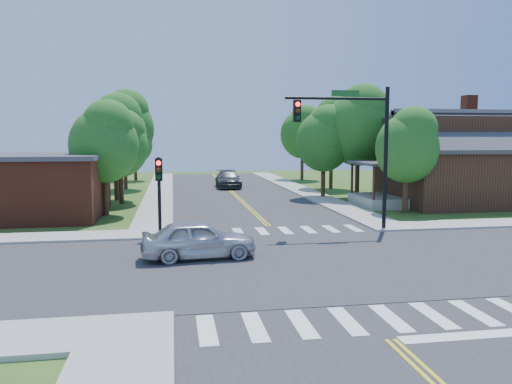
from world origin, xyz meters
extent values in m
plane|color=#2E5219|center=(0.00, 0.00, 0.00)|extent=(100.00, 100.00, 0.00)
cube|color=#2D2D30|center=(0.00, 0.00, 0.02)|extent=(10.00, 90.00, 0.04)
cube|color=#2D2D30|center=(0.00, 0.00, 0.03)|extent=(90.00, 10.00, 0.04)
cube|color=#2D2D30|center=(0.00, 0.00, 0.00)|extent=(10.20, 10.20, 0.06)
cube|color=#9E9B93|center=(6.10, 25.00, 0.07)|extent=(2.20, 40.00, 0.14)
cube|color=#9E9B93|center=(-6.10, 25.00, 0.07)|extent=(2.20, 40.00, 0.14)
cube|color=white|center=(-4.20, 6.20, 0.05)|extent=(0.45, 2.00, 0.01)
cube|color=white|center=(-3.00, 6.20, 0.05)|extent=(0.45, 2.00, 0.01)
cube|color=white|center=(-1.80, 6.20, 0.05)|extent=(0.45, 2.00, 0.01)
cube|color=white|center=(-0.60, 6.20, 0.05)|extent=(0.45, 2.00, 0.01)
cube|color=white|center=(0.60, 6.20, 0.05)|extent=(0.45, 2.00, 0.01)
cube|color=white|center=(1.80, 6.20, 0.05)|extent=(0.45, 2.00, 0.01)
cube|color=white|center=(3.00, 6.20, 0.05)|extent=(0.45, 2.00, 0.01)
cube|color=white|center=(4.20, 6.20, 0.05)|extent=(0.45, 2.00, 0.01)
cube|color=white|center=(-4.20, -6.20, 0.05)|extent=(0.45, 2.00, 0.01)
cube|color=white|center=(-3.00, -6.20, 0.05)|extent=(0.45, 2.00, 0.01)
cube|color=white|center=(-1.80, -6.20, 0.05)|extent=(0.45, 2.00, 0.01)
cube|color=white|center=(-0.60, -6.20, 0.05)|extent=(0.45, 2.00, 0.01)
cube|color=white|center=(0.60, -6.20, 0.05)|extent=(0.45, 2.00, 0.01)
cube|color=white|center=(1.80, -6.20, 0.05)|extent=(0.45, 2.00, 0.01)
cube|color=white|center=(3.00, -6.20, 0.05)|extent=(0.45, 2.00, 0.01)
cube|color=yellow|center=(-0.10, 26.25, 0.05)|extent=(0.10, 37.50, 0.01)
cube|color=yellow|center=(0.10, 26.25, 0.05)|extent=(0.10, 37.50, 0.01)
cube|color=white|center=(2.50, -7.60, 0.00)|extent=(4.60, 0.45, 0.09)
cylinder|color=black|center=(5.60, 5.60, 3.60)|extent=(0.20, 0.20, 7.20)
cylinder|color=black|center=(3.00, 5.60, 6.60)|extent=(5.20, 0.14, 0.14)
cube|color=#19591E|center=(3.40, 5.55, 6.85)|extent=(1.40, 0.04, 0.30)
cube|color=black|center=(1.00, 5.60, 5.98)|extent=(0.34, 0.28, 1.05)
sphere|color=#FF0C0C|center=(1.00, 5.43, 6.29)|extent=(0.22, 0.22, 0.22)
sphere|color=#3F2605|center=(1.00, 5.43, 5.97)|extent=(0.22, 0.22, 0.22)
sphere|color=#05330F|center=(1.00, 5.43, 5.65)|extent=(0.22, 0.22, 0.22)
cylinder|color=black|center=(-5.60, 5.60, 1.90)|extent=(0.16, 0.16, 3.80)
cube|color=black|center=(-5.60, 5.60, 3.23)|extent=(0.34, 0.28, 1.05)
sphere|color=#FF0C0C|center=(-5.60, 5.43, 3.54)|extent=(0.22, 0.22, 0.22)
sphere|color=#3F2605|center=(-5.60, 5.43, 3.22)|extent=(0.22, 0.22, 0.22)
sphere|color=#05330F|center=(-5.60, 5.43, 2.90)|extent=(0.22, 0.22, 0.22)
cube|color=#351D12|center=(15.20, 14.20, 2.00)|extent=(10.00, 8.00, 4.00)
cube|color=#9E9B93|center=(8.90, 14.20, 0.35)|extent=(2.60, 4.50, 0.70)
cylinder|color=#351D12|center=(7.80, 12.20, 1.60)|extent=(0.18, 0.18, 2.50)
cylinder|color=#351D12|center=(7.80, 16.20, 1.60)|extent=(0.18, 0.18, 2.50)
cube|color=#38383D|center=(8.90, 14.20, 2.95)|extent=(2.80, 4.80, 0.18)
cube|color=maroon|center=(17.70, 17.70, 3.55)|extent=(0.90, 0.90, 7.11)
cube|color=maroon|center=(-14.20, 13.20, 1.75)|extent=(10.00, 8.00, 3.50)
cube|color=#38383D|center=(-14.20, 13.20, 3.60)|extent=(10.40, 8.40, 0.25)
cylinder|color=#382314|center=(9.31, 10.83, 1.23)|extent=(0.34, 0.34, 2.47)
ellipsoid|color=#1C5D1B|center=(9.31, 10.83, 4.02)|extent=(3.89, 3.70, 4.28)
sphere|color=#1C5D1B|center=(9.61, 10.63, 5.19)|extent=(2.85, 2.85, 2.85)
cylinder|color=#382314|center=(9.07, 18.50, 1.63)|extent=(0.34, 0.34, 3.27)
ellipsoid|color=#1C5D1B|center=(9.07, 18.50, 5.33)|extent=(5.16, 4.90, 5.67)
sphere|color=#1C5D1B|center=(9.37, 18.30, 6.88)|extent=(3.78, 3.78, 3.78)
cylinder|color=#382314|center=(9.27, 25.58, 1.57)|extent=(0.34, 0.34, 3.13)
ellipsoid|color=#1C5D1B|center=(9.27, 25.58, 5.11)|extent=(4.95, 4.70, 5.44)
sphere|color=#1C5D1B|center=(9.57, 25.38, 6.60)|extent=(3.63, 3.63, 3.63)
cylinder|color=#382314|center=(9.11, 35.29, 1.53)|extent=(0.34, 0.34, 3.06)
ellipsoid|color=#1C5D1B|center=(9.11, 35.29, 4.99)|extent=(4.83, 4.59, 5.32)
sphere|color=#1C5D1B|center=(9.41, 35.09, 6.44)|extent=(3.54, 3.54, 3.54)
cylinder|color=#382314|center=(-8.99, 12.98, 1.30)|extent=(0.34, 0.34, 2.59)
ellipsoid|color=#1C5D1B|center=(-8.99, 12.98, 4.23)|extent=(4.09, 3.89, 4.50)
sphere|color=#1C5D1B|center=(-8.69, 12.78, 5.46)|extent=(3.00, 3.00, 3.00)
cylinder|color=#382314|center=(-9.14, 20.23, 1.48)|extent=(0.34, 0.34, 2.96)
ellipsoid|color=#1C5D1B|center=(-9.14, 20.23, 4.83)|extent=(4.68, 4.45, 5.15)
sphere|color=#1C5D1B|center=(-8.84, 20.03, 6.24)|extent=(3.43, 3.43, 3.43)
cylinder|color=#382314|center=(-9.19, 28.26, 1.67)|extent=(0.34, 0.34, 3.34)
ellipsoid|color=#1C5D1B|center=(-9.19, 28.26, 5.45)|extent=(5.28, 5.01, 5.80)
sphere|color=#1C5D1B|center=(-8.89, 28.06, 7.03)|extent=(3.87, 3.87, 3.87)
cylinder|color=#382314|center=(-8.95, 37.25, 1.19)|extent=(0.34, 0.34, 2.37)
ellipsoid|color=#1C5D1B|center=(-8.95, 37.25, 3.87)|extent=(3.74, 3.56, 4.12)
sphere|color=#1C5D1B|center=(-8.65, 37.05, 4.99)|extent=(2.75, 2.75, 2.75)
cylinder|color=#382314|center=(6.52, 19.05, 1.34)|extent=(0.34, 0.34, 2.68)
ellipsoid|color=#1C5D1B|center=(6.52, 19.05, 4.38)|extent=(4.24, 4.03, 4.66)
sphere|color=#1C5D1B|center=(6.82, 18.85, 5.65)|extent=(3.11, 3.11, 3.11)
cylinder|color=#382314|center=(-8.59, 18.21, 1.24)|extent=(0.34, 0.34, 2.48)
ellipsoid|color=#1C5D1B|center=(-8.59, 18.21, 4.05)|extent=(3.92, 3.73, 4.31)
sphere|color=#1C5D1B|center=(-8.29, 18.01, 5.23)|extent=(2.88, 2.88, 2.88)
imported|color=silver|center=(-4.01, 1.10, 0.75)|extent=(2.47, 4.70, 1.51)
imported|color=#323438|center=(0.09, 27.82, 0.77)|extent=(2.39, 5.41, 1.55)
camera|label=1|loc=(-4.95, -18.02, 4.76)|focal=35.00mm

